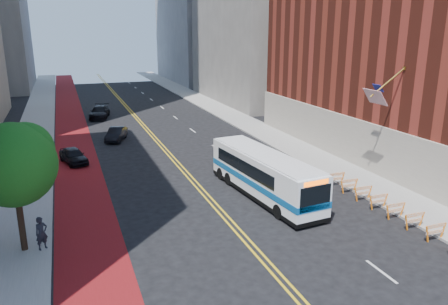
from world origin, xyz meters
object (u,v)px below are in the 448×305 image
Objects in this scene: pedestrian at (41,233)px; transit_bus at (263,174)px; street_tree at (14,161)px; car_c at (100,112)px; car_a at (73,156)px; car_b at (116,134)px.

transit_bus is at bearing -16.08° from pedestrian.
car_c is at bearing 79.05° from street_tree.
car_a is at bearing 53.78° from pedestrian.
transit_bus reaches higher than car_b.
street_tree reaches higher than transit_bus.
car_a is at bearing 127.79° from transit_bus.
pedestrian is (0.84, -0.31, -3.88)m from street_tree.
car_a is at bearing -101.45° from car_b.
car_a is 0.74× the size of car_c.
street_tree is 15.54m from transit_bus.
transit_bus is 17.43m from car_a.
car_b is 0.77× the size of car_c.
car_c is at bearing 62.63° from car_a.
transit_bus is 2.90× the size of car_a.
transit_bus is 2.16× the size of car_c.
car_b is at bearing 105.46° from transit_bus.
car_a is at bearing 79.35° from street_tree.
street_tree is 1.26× the size of car_c.
street_tree is at bearing -116.84° from car_a.
transit_bus is at bearing -62.54° from car_a.
car_c is at bearing 114.21° from car_b.
car_a is 15.90m from pedestrian.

